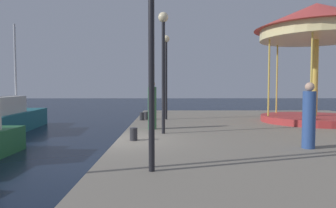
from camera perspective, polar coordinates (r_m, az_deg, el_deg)
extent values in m
plane|color=black|center=(9.91, -9.59, -11.23)|extent=(120.00, 120.00, 0.00)
cube|color=gray|center=(11.01, 27.95, -7.97)|extent=(13.45, 24.31, 0.80)
cube|color=#19606B|center=(18.71, -27.71, -3.08)|extent=(2.31, 7.55, 1.09)
cube|color=beige|center=(17.77, -28.93, -0.21)|extent=(1.45, 3.36, 0.90)
cylinder|color=silver|center=(19.35, -27.08, 6.14)|extent=(0.12, 0.12, 4.99)
cylinder|color=silver|center=(17.78, -28.93, 1.25)|extent=(0.37, 3.34, 0.08)
cylinder|color=#B23333|center=(15.99, 26.01, -2.58)|extent=(4.89, 4.89, 0.30)
cylinder|color=gold|center=(15.93, 26.18, 4.46)|extent=(0.28, 0.28, 3.62)
cylinder|color=#F2E099|center=(16.12, 26.36, 11.80)|extent=(5.12, 5.12, 0.50)
cone|color=#C63D38|center=(16.27, 26.43, 14.77)|extent=(5.69, 5.69, 1.21)
cylinder|color=gold|center=(18.12, 26.58, 4.25)|extent=(0.08, 0.08, 3.62)
cylinder|color=gold|center=(17.23, 20.04, 4.46)|extent=(0.08, 0.08, 3.62)
cylinder|color=gold|center=(15.07, 18.67, 4.71)|extent=(0.08, 0.08, 3.62)
cylinder|color=gold|center=(13.73, 25.66, 4.74)|extent=(0.08, 0.08, 3.62)
cylinder|color=black|center=(5.86, -3.18, 8.00)|extent=(0.12, 0.12, 4.29)
cylinder|color=black|center=(10.70, -0.89, 4.88)|extent=(0.12, 0.12, 3.96)
sphere|color=#F9E5B2|center=(10.98, -0.90, 16.22)|extent=(0.36, 0.36, 0.36)
cylinder|color=black|center=(15.56, -0.35, 4.39)|extent=(0.12, 0.12, 3.99)
sphere|color=#F9E5B2|center=(15.76, -0.36, 12.33)|extent=(0.36, 0.36, 0.36)
cylinder|color=#2D2D33|center=(15.58, -4.07, -2.22)|extent=(0.24, 0.24, 0.40)
cylinder|color=#2D2D33|center=(9.45, -6.57, -5.72)|extent=(0.24, 0.24, 0.40)
cylinder|color=#2D2D33|center=(15.23, -4.99, -2.35)|extent=(0.24, 0.24, 0.40)
cylinder|color=#2D4C8C|center=(8.98, 25.27, -2.75)|extent=(0.34, 0.34, 1.55)
sphere|color=tan|center=(8.94, 25.40, 2.98)|extent=(0.24, 0.24, 0.24)
cylinder|color=#387247|center=(11.89, -3.03, -0.78)|extent=(0.34, 0.34, 1.68)
sphere|color=tan|center=(11.87, -3.05, 3.85)|extent=(0.24, 0.24, 0.24)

